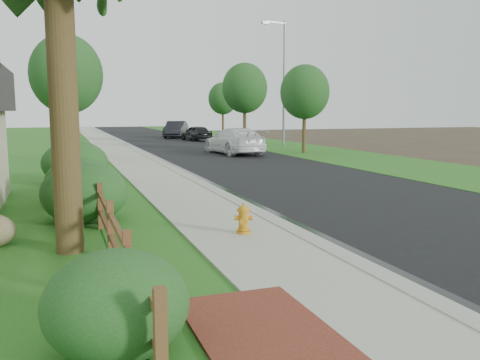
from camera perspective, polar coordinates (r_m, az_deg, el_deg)
name	(u,v)px	position (r m, az deg, el deg)	size (l,w,h in m)	color
ground	(367,287)	(8.30, 14.09, -11.56)	(120.00, 120.00, 0.00)	#392C1F
road	(175,143)	(42.53, -7.36, 4.12)	(8.00, 90.00, 0.02)	black
curb	(123,144)	(41.84, -13.00, 3.99)	(0.40, 90.00, 0.12)	gray
wet_gutter	(127,144)	(41.89, -12.52, 3.95)	(0.50, 90.00, 0.00)	black
sidewalk	(106,144)	(41.71, -14.78, 3.90)	(2.20, 90.00, 0.10)	#A6A490
grass_strip	(81,145)	(41.60, -17.39, 3.77)	(1.60, 90.00, 0.06)	#29601B
lawn_near	(9,147)	(41.72, -24.55, 3.42)	(9.00, 90.00, 0.04)	#29601B
verge_far	(252,141)	(44.51, 1.37, 4.35)	(6.00, 90.00, 0.04)	#29601B
brick_patch	(260,330)	(6.48, 2.23, -16.46)	(1.60, 2.40, 0.11)	brown
ranch_fence	(97,196)	(13.07, -15.81, -1.72)	(0.12, 16.92, 1.10)	#4C2B19
fire_hydrant	(243,219)	(10.91, 0.39, -4.43)	(0.43, 0.35, 0.66)	#BE8716
white_suv	(234,141)	(31.68, -0.66, 4.42)	(2.28, 5.62, 1.63)	white
dark_car_mid	(196,133)	(45.83, -4.94, 5.28)	(1.61, 4.00, 1.36)	black
dark_car_far	(176,129)	(51.03, -7.20, 5.66)	(1.74, 4.99, 1.64)	black
streetlight	(282,76)	(39.55, 4.77, 11.59)	(2.16, 0.62, 9.41)	gray
shrub_a	(116,305)	(5.90, -13.72, -13.43)	(1.61, 1.61, 1.21)	#18451B
shrub_b	(80,181)	(15.53, -17.56, -0.07)	(1.96, 1.96, 1.37)	#18451B
shrub_c	(84,193)	(12.79, -17.09, -1.43)	(2.04, 2.04, 1.48)	#18451B
shrub_d	(75,163)	(19.51, -18.03, 1.82)	(2.37, 2.37, 1.62)	#18451B
tree_near_left	(66,74)	(28.64, -18.92, 11.16)	(3.77, 3.77, 6.67)	#3C2918
tree_near_right	(305,92)	(32.45, 7.28, 9.77)	(3.09, 3.09, 5.56)	#3C2918
tree_mid_right	(245,88)	(39.59, 0.54, 10.26)	(3.49, 3.49, 6.33)	#3C2918
tree_far_right	(223,99)	(53.94, -1.94, 9.12)	(3.05, 3.05, 5.63)	#3C2918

